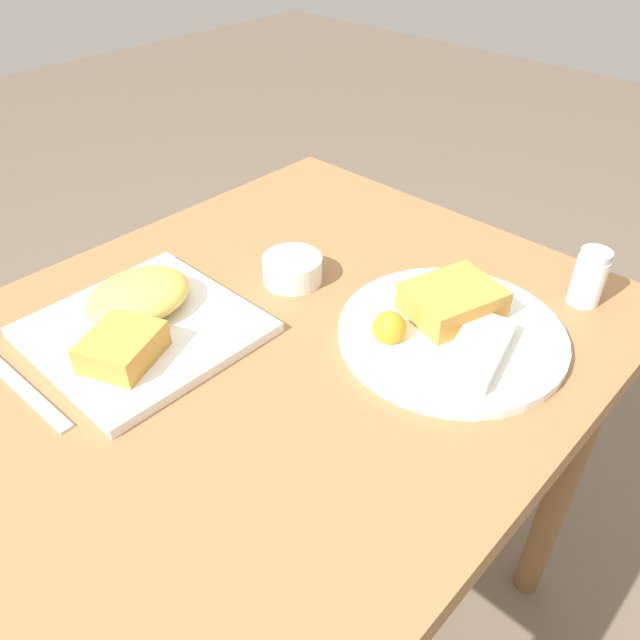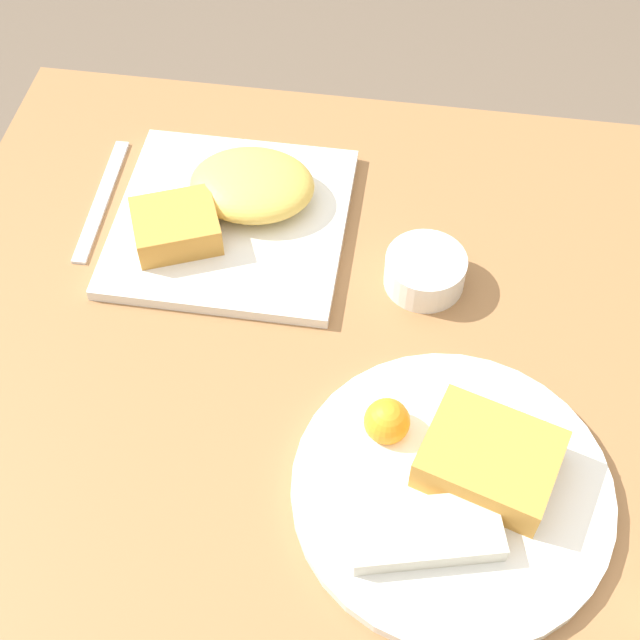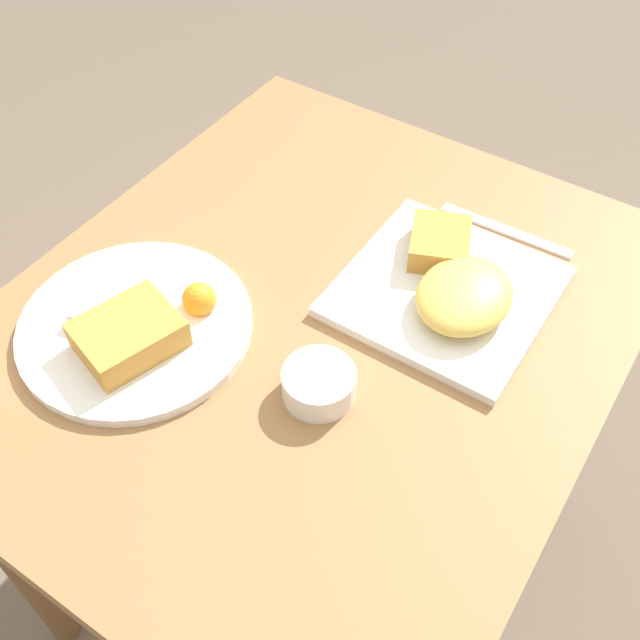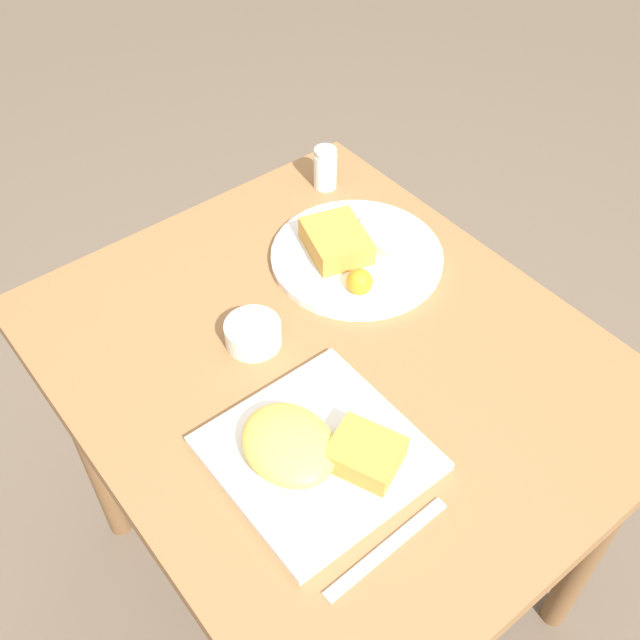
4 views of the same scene
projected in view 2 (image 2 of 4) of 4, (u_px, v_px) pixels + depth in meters
name	position (u px, v px, depth m)	size (l,w,h in m)	color
ground_plane	(323.00, 581.00, 1.52)	(8.00, 8.00, 0.00)	brown
dining_table	(325.00, 380.00, 1.01)	(0.88, 0.74, 0.73)	olive
plate_square_near	(232.00, 208.00, 1.01)	(0.26, 0.26, 0.06)	white
plate_oval_far	(455.00, 483.00, 0.81)	(0.29, 0.29, 0.05)	white
sauce_ramekin	(425.00, 270.00, 0.95)	(0.09, 0.09, 0.04)	white
butter_knife	(102.00, 200.00, 1.04)	(0.02, 0.20, 0.00)	silver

